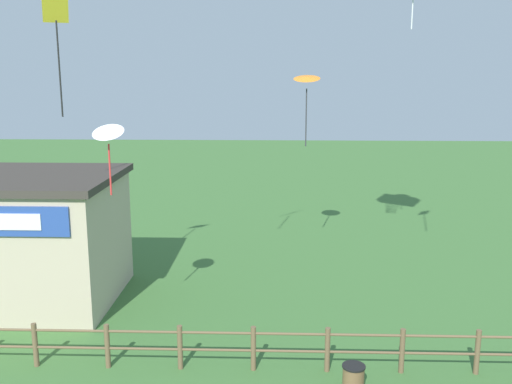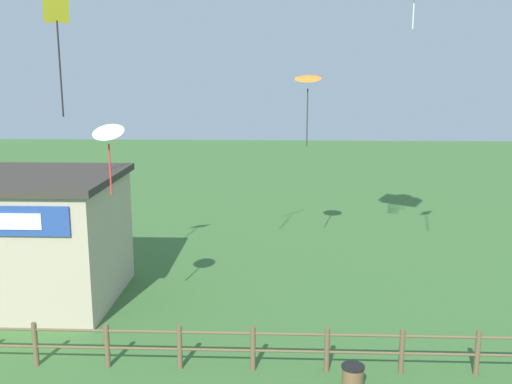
% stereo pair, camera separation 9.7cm
% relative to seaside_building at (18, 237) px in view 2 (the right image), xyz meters
% --- Properties ---
extents(wooden_fence, '(15.67, 0.14, 1.22)m').
position_rel_seaside_building_xyz_m(wooden_fence, '(8.24, -4.57, -1.53)').
color(wooden_fence, brown).
rests_on(wooden_fence, ground_plane).
extents(seaside_building, '(6.86, 5.28, 4.40)m').
position_rel_seaside_building_xyz_m(seaside_building, '(0.00, 0.00, 0.00)').
color(seaside_building, '#B7A88E').
rests_on(seaside_building, ground_plane).
extents(trash_bin, '(0.57, 0.57, 0.75)m').
position_rel_seaside_building_xyz_m(trash_bin, '(10.72, -5.65, -1.84)').
color(trash_bin, brown).
rests_on(trash_bin, ground_plane).
extents(kite_orange_delta, '(1.17, 1.16, 2.87)m').
position_rel_seaside_building_xyz_m(kite_orange_delta, '(9.99, 4.33, 5.24)').
color(kite_orange_delta, orange).
extents(kite_yellow_diamond, '(0.86, 0.74, 3.65)m').
position_rel_seaside_building_xyz_m(kite_yellow_diamond, '(2.35, -1.31, 6.82)').
color(kite_yellow_diamond, yellow).
extents(kite_white_delta, '(0.94, 0.89, 1.99)m').
position_rel_seaside_building_xyz_m(kite_white_delta, '(4.23, -3.08, 3.88)').
color(kite_white_delta, white).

